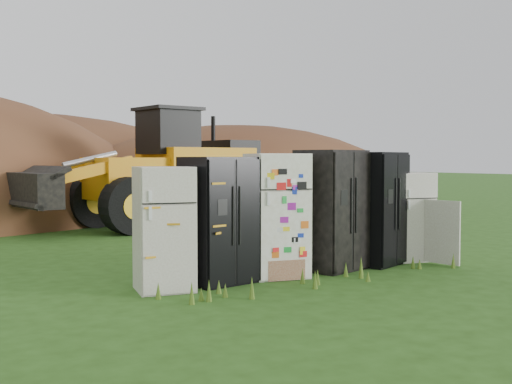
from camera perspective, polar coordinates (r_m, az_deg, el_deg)
ground at (r=10.42m, az=4.66°, el=-7.10°), size 120.00×120.00×0.00m
fridge_leftmost at (r=8.95m, az=-8.18°, el=-3.25°), size 0.90×0.88×1.71m
fridge_black_side at (r=9.41m, az=-3.35°, el=-2.50°), size 1.05×0.87×1.85m
fridge_sticker at (r=9.90m, az=1.85°, el=-2.08°), size 1.01×0.97×1.90m
fridge_dark_mid at (r=10.58m, az=6.68°, el=-1.60°), size 1.16×1.02×1.96m
fridge_black_right at (r=11.24m, az=10.45°, el=-1.44°), size 1.16×1.05×1.93m
fridge_open_door at (r=11.81m, az=13.44°, el=-2.13°), size 0.84×0.80×1.57m
wheel_loader at (r=16.94m, az=-10.13°, el=2.16°), size 6.79×3.24×3.18m
dirt_mound_right at (r=23.77m, az=-1.31°, el=-1.41°), size 14.42×10.57×6.12m
dirt_mound_back at (r=27.47m, az=-19.72°, el=-0.99°), size 19.14×12.76×7.30m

